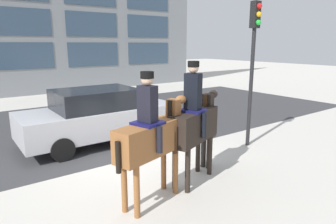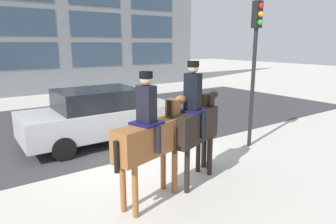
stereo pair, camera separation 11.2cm
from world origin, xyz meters
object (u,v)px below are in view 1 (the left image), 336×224
at_px(pedestrian_bystander, 207,130).
at_px(street_car_near_lane, 99,115).
at_px(mounted_horse_companion, 195,122).
at_px(traffic_light, 253,52).
at_px(mounted_horse_lead, 152,136).

height_order(pedestrian_bystander, street_car_near_lane, street_car_near_lane).
distance_m(pedestrian_bystander, street_car_near_lane, 3.67).
distance_m(mounted_horse_companion, traffic_light, 3.35).
bearing_deg(street_car_near_lane, mounted_horse_companion, -81.17).
relative_size(mounted_horse_lead, traffic_light, 0.61).
bearing_deg(mounted_horse_lead, street_car_near_lane, 64.54).
height_order(street_car_near_lane, traffic_light, traffic_light).
distance_m(pedestrian_bystander, traffic_light, 2.88).
xyz_separation_m(pedestrian_bystander, street_car_near_lane, (-1.31, 3.43, -0.13)).
height_order(mounted_horse_companion, traffic_light, traffic_light).
height_order(mounted_horse_companion, street_car_near_lane, mounted_horse_companion).
xyz_separation_m(mounted_horse_lead, mounted_horse_companion, (1.24, 0.21, 0.02)).
relative_size(pedestrian_bystander, street_car_near_lane, 0.36).
relative_size(mounted_horse_lead, street_car_near_lane, 0.54).
relative_size(mounted_horse_companion, pedestrian_bystander, 1.59).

